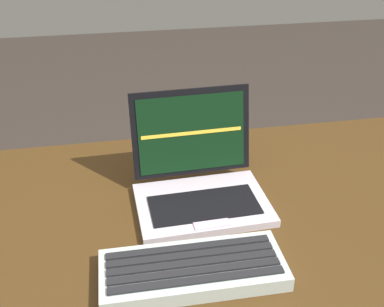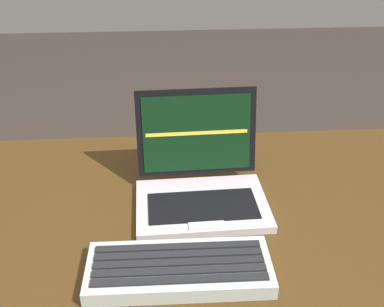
{
  "view_description": "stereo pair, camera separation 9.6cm",
  "coord_description": "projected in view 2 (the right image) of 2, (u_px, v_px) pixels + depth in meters",
  "views": [
    {
      "loc": [
        -0.11,
        -0.76,
        1.32
      ],
      "look_at": [
        0.04,
        0.06,
        0.84
      ],
      "focal_mm": 44.03,
      "sensor_mm": 36.0,
      "label": 1
    },
    {
      "loc": [
        -0.02,
        -0.77,
        1.32
      ],
      "look_at": [
        0.04,
        0.06,
        0.84
      ],
      "focal_mm": 44.03,
      "sensor_mm": 36.0,
      "label": 2
    }
  ],
  "objects": [
    {
      "name": "desk",
      "position": [
        177.0,
        256.0,
        1.02
      ],
      "size": [
        1.79,
        0.77,
        0.71
      ],
      "color": "#412910",
      "rests_on": "ground"
    },
    {
      "name": "external_keyboard",
      "position": [
        179.0,
        269.0,
        0.84
      ],
      "size": [
        0.33,
        0.14,
        0.03
      ],
      "color": "#B0BFB8",
      "rests_on": "desk"
    },
    {
      "name": "laptop_front",
      "position": [
        200.0,
        182.0,
        1.02
      ],
      "size": [
        0.29,
        0.24,
        0.22
      ],
      "color": "#BEB3BD",
      "rests_on": "desk"
    }
  ]
}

